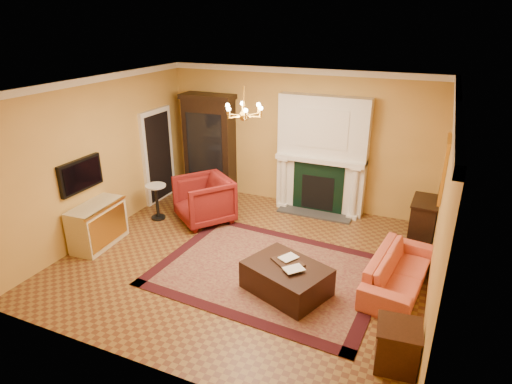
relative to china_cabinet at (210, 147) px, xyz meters
The scene contains 26 objects.
floor 3.42m from the china_cabinet, 50.54° to the right, with size 6.00×5.50×0.02m, color brown.
ceiling 3.73m from the china_cabinet, 50.54° to the right, with size 6.00×5.50×0.02m, color silver.
wall_back 2.10m from the china_cabinet, ahead, with size 6.00×0.02×3.00m, color gold.
wall_front 5.65m from the china_cabinet, 68.68° to the right, with size 6.00×0.02×3.00m, color gold.
wall_left 2.69m from the china_cabinet, 111.10° to the right, with size 0.02×5.50×3.00m, color gold.
wall_right 5.65m from the china_cabinet, 26.20° to the right, with size 0.02×5.50×3.00m, color gold.
fireplace 2.65m from the china_cabinet, ahead, with size 1.90×0.70×2.50m.
crown_molding 3.13m from the china_cabinet, 36.81° to the right, with size 6.00×5.50×0.12m.
doorway 1.20m from the china_cabinet, 138.89° to the right, with size 0.08×1.05×2.10m.
tv_panel 3.22m from the china_cabinet, 106.19° to the right, with size 0.09×0.95×0.58m.
gilt_mirror 5.16m from the china_cabinet, 12.26° to the right, with size 0.06×0.76×1.05m.
chandelier 3.55m from the china_cabinet, 50.54° to the right, with size 0.63×0.55×0.53m.
oriental_rug 3.90m from the china_cabinet, 46.43° to the right, with size 3.63×2.72×0.01m, color #430E1A.
china_cabinet is the anchor object (origin of this frame).
wingback_armchair 1.70m from the china_cabinet, 66.38° to the right, with size 1.02×0.95×1.05m, color maroon.
pedestal_table 1.90m from the china_cabinet, 100.93° to the right, with size 0.42×0.42×0.76m.
commode 3.25m from the china_cabinet, 102.42° to the right, with size 0.51×1.09×0.81m, color beige.
coral_sofa 5.19m from the china_cabinet, 26.44° to the right, with size 1.91×0.56×0.75m, color #D75344.
end_table 6.30m from the china_cabinet, 40.14° to the right, with size 0.48×0.48×0.56m, color #34190E.
console_table 4.92m from the china_cabinet, ahead, with size 0.43×0.75×0.84m, color black.
leather_ottoman 4.44m from the china_cabinet, 45.75° to the right, with size 1.21×0.88×0.45m, color black.
ottoman_tray 4.33m from the china_cabinet, 45.10° to the right, with size 0.45×0.35×0.03m, color black.
book_a 4.14m from the china_cabinet, 44.95° to the right, with size 0.21×0.03×0.28m, color gray.
book_b 4.45m from the china_cabinet, 45.47° to the right, with size 0.22×0.02×0.29m, color gray.
topiary_left 1.90m from the china_cabinet, ahead, with size 0.16×0.16×0.42m.
topiary_right 3.34m from the china_cabinet, ahead, with size 0.17×0.17×0.45m.
Camera 1 is at (2.77, -5.92, 3.96)m, focal length 30.00 mm.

